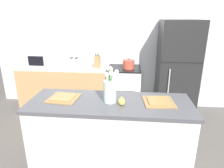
{
  "coord_description": "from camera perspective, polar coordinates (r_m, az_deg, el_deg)",
  "views": [
    {
      "loc": [
        0.22,
        -2.0,
        1.81
      ],
      "look_at": [
        0.0,
        0.25,
        1.03
      ],
      "focal_mm": 32.0,
      "sensor_mm": 36.0,
      "label": 1
    }
  ],
  "objects": [
    {
      "name": "ground_plane",
      "position": [
        2.7,
        -0.56,
        -22.94
      ],
      "size": [
        10.0,
        10.0,
        0.0
      ],
      "primitive_type": "plane",
      "color": "#59544F"
    },
    {
      "name": "back_wall",
      "position": [
        4.03,
        2.47,
        12.5
      ],
      "size": [
        5.2,
        0.08,
        2.7
      ],
      "color": "silver",
      "rests_on": "ground_plane"
    },
    {
      "name": "kitchen_island",
      "position": [
        2.42,
        -0.59,
        -14.89
      ],
      "size": [
        1.8,
        0.66,
        0.91
      ],
      "color": "silver",
      "rests_on": "ground_plane"
    },
    {
      "name": "back_counter",
      "position": [
        4.05,
        -13.19,
        -1.16
      ],
      "size": [
        1.68,
        0.6,
        0.89
      ],
      "color": "tan",
      "rests_on": "ground_plane"
    },
    {
      "name": "stove_range",
      "position": [
        3.85,
        3.43,
        -1.77
      ],
      "size": [
        0.6,
        0.61,
        0.89
      ],
      "color": "silver",
      "rests_on": "ground_plane"
    },
    {
      "name": "refrigerator",
      "position": [
        3.81,
        18.02,
        3.85
      ],
      "size": [
        0.68,
        0.67,
        1.74
      ],
      "color": "black",
      "rests_on": "ground_plane"
    },
    {
      "name": "flower_vase",
      "position": [
        2.14,
        -0.51,
        -1.14
      ],
      "size": [
        0.16,
        0.15,
        0.44
      ],
      "color": "silver",
      "rests_on": "kitchen_island"
    },
    {
      "name": "pear_figurine",
      "position": [
        2.1,
        2.78,
        -4.92
      ],
      "size": [
        0.07,
        0.07,
        0.12
      ],
      "color": "#E5CC4C",
      "rests_on": "kitchen_island"
    },
    {
      "name": "plate_setting_left",
      "position": [
        2.34,
        -13.64,
        -3.83
      ],
      "size": [
        0.35,
        0.35,
        0.02
      ],
      "color": "olive",
      "rests_on": "kitchen_island"
    },
    {
      "name": "plate_setting_right",
      "position": [
        2.24,
        13.19,
        -4.87
      ],
      "size": [
        0.35,
        0.35,
        0.02
      ],
      "color": "olive",
      "rests_on": "kitchen_island"
    },
    {
      "name": "toaster",
      "position": [
        3.82,
        -10.72,
        6.06
      ],
      "size": [
        0.28,
        0.18,
        0.17
      ],
      "color": "#B7BABC",
      "rests_on": "back_counter"
    },
    {
      "name": "cooking_pot",
      "position": [
        3.66,
        4.76,
        5.68
      ],
      "size": [
        0.21,
        0.21,
        0.18
      ],
      "color": "#CC4C38",
      "rests_on": "stove_range"
    },
    {
      "name": "microwave",
      "position": [
        4.05,
        -19.29,
        6.77
      ],
      "size": [
        0.48,
        0.37,
        0.27
      ],
      "color": "white",
      "rests_on": "back_counter"
    },
    {
      "name": "knife_block",
      "position": [
        3.71,
        -4.19,
        6.37
      ],
      "size": [
        0.1,
        0.14,
        0.27
      ],
      "color": "#A37547",
      "rests_on": "back_counter"
    }
  ]
}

